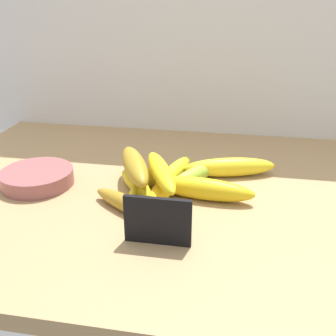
# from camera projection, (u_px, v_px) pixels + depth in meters

# --- Properties ---
(counter_top) EXTENTS (1.10, 0.76, 0.03)m
(counter_top) POSITION_uv_depth(u_px,v_px,m) (171.00, 196.00, 0.83)
(counter_top) COLOR tan
(counter_top) RESTS_ON ground
(back_wall) EXTENTS (1.30, 0.02, 0.70)m
(back_wall) POSITION_uv_depth(u_px,v_px,m) (196.00, 15.00, 1.04)
(back_wall) COLOR silver
(back_wall) RESTS_ON ground
(chalkboard_sign) EXTENTS (0.11, 0.02, 0.08)m
(chalkboard_sign) POSITION_uv_depth(u_px,v_px,m) (158.00, 223.00, 0.63)
(chalkboard_sign) COLOR black
(chalkboard_sign) RESTS_ON counter_top
(fruit_bowl) EXTENTS (0.15, 0.15, 0.03)m
(fruit_bowl) POSITION_uv_depth(u_px,v_px,m) (37.00, 177.00, 0.84)
(fruit_bowl) COLOR #935353
(fruit_bowl) RESTS_ON counter_top
(banana_0) EXTENTS (0.06, 0.18, 0.03)m
(banana_0) POSITION_uv_depth(u_px,v_px,m) (147.00, 179.00, 0.83)
(banana_0) COLOR yellow
(banana_0) RESTS_ON counter_top
(banana_1) EXTENTS (0.07, 0.15, 0.03)m
(banana_1) POSITION_uv_depth(u_px,v_px,m) (174.00, 170.00, 0.87)
(banana_1) COLOR yellow
(banana_1) RESTS_ON counter_top
(banana_2) EXTENTS (0.21, 0.09, 0.04)m
(banana_2) POSITION_uv_depth(u_px,v_px,m) (230.00, 167.00, 0.88)
(banana_2) COLOR yellow
(banana_2) RESTS_ON counter_top
(banana_3) EXTENTS (0.05, 0.19, 0.04)m
(banana_3) POSITION_uv_depth(u_px,v_px,m) (162.00, 190.00, 0.78)
(banana_3) COLOR yellow
(banana_3) RESTS_ON counter_top
(banana_4) EXTENTS (0.18, 0.13, 0.03)m
(banana_4) POSITION_uv_depth(u_px,v_px,m) (131.00, 206.00, 0.73)
(banana_4) COLOR #AD8224
(banana_4) RESTS_ON counter_top
(banana_5) EXTENTS (0.21, 0.07, 0.04)m
(banana_5) POSITION_uv_depth(u_px,v_px,m) (203.00, 189.00, 0.78)
(banana_5) COLOR yellow
(banana_5) RESTS_ON counter_top
(banana_6) EXTENTS (0.13, 0.18, 0.03)m
(banana_6) POSITION_uv_depth(u_px,v_px,m) (197.00, 174.00, 0.86)
(banana_6) COLOR #9AC035
(banana_6) RESTS_ON counter_top
(banana_7) EXTENTS (0.12, 0.14, 0.03)m
(banana_7) POSITION_uv_depth(u_px,v_px,m) (138.00, 185.00, 0.81)
(banana_7) COLOR yellow
(banana_7) RESTS_ON counter_top
(banana_8) EXTENTS (0.11, 0.19, 0.04)m
(banana_8) POSITION_uv_depth(u_px,v_px,m) (161.00, 172.00, 0.77)
(banana_8) COLOR yellow
(banana_8) RESTS_ON banana_3
(banana_9) EXTENTS (0.12, 0.19, 0.04)m
(banana_9) POSITION_uv_depth(u_px,v_px,m) (135.00, 166.00, 0.80)
(banana_9) COLOR #AB8723
(banana_9) RESTS_ON banana_7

